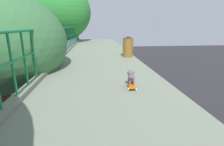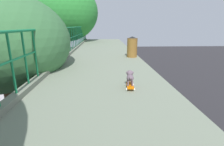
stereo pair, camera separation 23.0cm
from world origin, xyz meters
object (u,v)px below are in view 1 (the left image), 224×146
car_red_taxi_fifth (2,137)px  litter_bin (128,46)px  small_dog (131,76)px  toy_skateboard (131,85)px  city_bus (15,73)px

car_red_taxi_fifth → litter_bin: (7.45, -2.19, 5.79)m
small_dog → toy_skateboard: bearing=-92.6°
toy_skateboard → litter_bin: bearing=80.1°
litter_bin → toy_skateboard: bearing=-99.9°
toy_skateboard → litter_bin: (0.69, 3.95, 0.41)m
car_red_taxi_fifth → city_bus: (-3.86, 11.34, 1.01)m
city_bus → toy_skateboard: bearing=-58.7°
city_bus → litter_bin: (11.31, -13.53, 4.79)m
car_red_taxi_fifth → litter_bin: litter_bin is taller
toy_skateboard → litter_bin: 4.03m
city_bus → toy_skateboard: (10.62, -17.48, 4.38)m
city_bus → small_dog: (10.62, -17.41, 4.58)m
car_red_taxi_fifth → litter_bin: bearing=-16.4°
small_dog → litter_bin: 3.95m
city_bus → toy_skateboard: 20.92m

